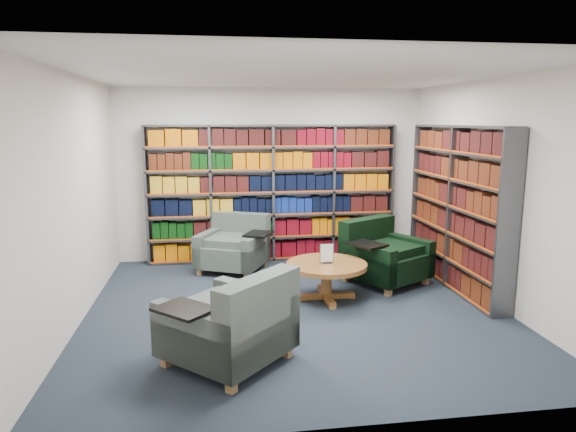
{
  "coord_description": "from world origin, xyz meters",
  "views": [
    {
      "loc": [
        -0.95,
        -5.91,
        2.28
      ],
      "look_at": [
        0.0,
        0.6,
        1.05
      ],
      "focal_mm": 32.0,
      "sensor_mm": 36.0,
      "label": 1
    }
  ],
  "objects": [
    {
      "name": "chair_teal_left",
      "position": [
        -0.65,
        1.85,
        0.34
      ],
      "size": [
        1.24,
        1.23,
        0.84
      ],
      "color": "#0F323F",
      "rests_on": "ground"
    },
    {
      "name": "chair_teal_front",
      "position": [
        -0.79,
        -1.36,
        0.37
      ],
      "size": [
        1.41,
        1.41,
        0.91
      ],
      "color": "#0F323F",
      "rests_on": "ground"
    },
    {
      "name": "bookshelf_right",
      "position": [
        2.34,
        0.6,
        1.1
      ],
      "size": [
        0.28,
        2.5,
        2.2
      ],
      "color": "#47494F",
      "rests_on": "ground"
    },
    {
      "name": "room_shell",
      "position": [
        0.0,
        0.0,
        1.4
      ],
      "size": [
        5.02,
        5.02,
        2.82
      ],
      "color": "#1B2230",
      "rests_on": "ground"
    },
    {
      "name": "chair_green_right",
      "position": [
        1.39,
        0.91,
        0.36
      ],
      "size": [
        1.32,
        1.32,
        0.88
      ],
      "color": "black",
      "rests_on": "ground"
    },
    {
      "name": "bookshelf_back",
      "position": [
        0.0,
        2.34,
        1.1
      ],
      "size": [
        4.0,
        0.28,
        2.2
      ],
      "color": "#47494F",
      "rests_on": "ground"
    },
    {
      "name": "coffee_table",
      "position": [
        0.45,
        0.28,
        0.39
      ],
      "size": [
        1.03,
        1.03,
        0.73
      ],
      "color": "brown",
      "rests_on": "ground"
    }
  ]
}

